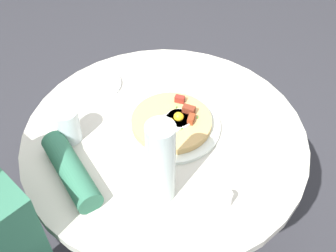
{
  "coord_description": "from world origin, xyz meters",
  "views": [
    {
      "loc": [
        -0.59,
        0.6,
        1.66
      ],
      "look_at": [
        0.0,
        -0.02,
        0.76
      ],
      "focal_mm": 44.37,
      "sensor_mm": 36.0,
      "label": 1
    }
  ],
  "objects_px": {
    "fork": "(236,86)",
    "water_bottle": "(161,163)",
    "knife": "(237,93)",
    "pizza_plate": "(171,126)",
    "bread_plate": "(95,85)",
    "dining_table": "(165,170)",
    "breakfast_pizza": "(172,121)",
    "salt_shaker": "(227,199)",
    "water_glass": "(68,125)"
  },
  "relations": [
    {
      "from": "fork",
      "to": "water_bottle",
      "type": "xyz_separation_m",
      "value": [
        -0.12,
        0.48,
        0.12
      ]
    },
    {
      "from": "water_bottle",
      "to": "knife",
      "type": "bearing_deg",
      "value": -77.99
    },
    {
      "from": "pizza_plate",
      "to": "knife",
      "type": "height_order",
      "value": "pizza_plate"
    },
    {
      "from": "fork",
      "to": "bread_plate",
      "type": "bearing_deg",
      "value": 1.66
    },
    {
      "from": "dining_table",
      "to": "bread_plate",
      "type": "xyz_separation_m",
      "value": [
        0.32,
        0.0,
        0.18
      ]
    },
    {
      "from": "breakfast_pizza",
      "to": "fork",
      "type": "bearing_deg",
      "value": -95.4
    },
    {
      "from": "pizza_plate",
      "to": "salt_shaker",
      "type": "bearing_deg",
      "value": 160.62
    },
    {
      "from": "dining_table",
      "to": "water_glass",
      "type": "bearing_deg",
      "value": 46.98
    },
    {
      "from": "bread_plate",
      "to": "water_bottle",
      "type": "bearing_deg",
      "value": 161.7
    },
    {
      "from": "water_glass",
      "to": "salt_shaker",
      "type": "distance_m",
      "value": 0.5
    },
    {
      "from": "knife",
      "to": "water_glass",
      "type": "distance_m",
      "value": 0.56
    },
    {
      "from": "fork",
      "to": "knife",
      "type": "bearing_deg",
      "value": 90.0
    },
    {
      "from": "breakfast_pizza",
      "to": "fork",
      "type": "height_order",
      "value": "breakfast_pizza"
    },
    {
      "from": "water_bottle",
      "to": "water_glass",
      "type": "bearing_deg",
      "value": 7.92
    },
    {
      "from": "knife",
      "to": "salt_shaker",
      "type": "bearing_deg",
      "value": 82.23
    },
    {
      "from": "water_bottle",
      "to": "fork",
      "type": "bearing_deg",
      "value": -75.93
    },
    {
      "from": "knife",
      "to": "pizza_plate",
      "type": "bearing_deg",
      "value": 36.96
    },
    {
      "from": "bread_plate",
      "to": "water_glass",
      "type": "distance_m",
      "value": 0.25
    },
    {
      "from": "pizza_plate",
      "to": "dining_table",
      "type": "bearing_deg",
      "value": 99.27
    },
    {
      "from": "breakfast_pizza",
      "to": "water_glass",
      "type": "height_order",
      "value": "water_glass"
    },
    {
      "from": "fork",
      "to": "knife",
      "type": "relative_size",
      "value": 1.0
    },
    {
      "from": "salt_shaker",
      "to": "breakfast_pizza",
      "type": "bearing_deg",
      "value": -19.82
    },
    {
      "from": "knife",
      "to": "water_bottle",
      "type": "bearing_deg",
      "value": 60.5
    },
    {
      "from": "fork",
      "to": "water_glass",
      "type": "distance_m",
      "value": 0.57
    },
    {
      "from": "salt_shaker",
      "to": "dining_table",
      "type": "bearing_deg",
      "value": -13.12
    },
    {
      "from": "breakfast_pizza",
      "to": "bread_plate",
      "type": "bearing_deg",
      "value": 7.45
    },
    {
      "from": "breakfast_pizza",
      "to": "water_bottle",
      "type": "height_order",
      "value": "water_bottle"
    },
    {
      "from": "water_glass",
      "to": "salt_shaker",
      "type": "xyz_separation_m",
      "value": [
        -0.48,
        -0.14,
        -0.03
      ]
    },
    {
      "from": "water_bottle",
      "to": "dining_table",
      "type": "bearing_deg",
      "value": -47.86
    },
    {
      "from": "dining_table",
      "to": "salt_shaker",
      "type": "distance_m",
      "value": 0.36
    },
    {
      "from": "water_glass",
      "to": "water_bottle",
      "type": "relative_size",
      "value": 0.42
    },
    {
      "from": "fork",
      "to": "salt_shaker",
      "type": "relative_size",
      "value": 3.66
    },
    {
      "from": "water_glass",
      "to": "water_bottle",
      "type": "xyz_separation_m",
      "value": [
        -0.33,
        -0.05,
        0.07
      ]
    },
    {
      "from": "dining_table",
      "to": "water_glass",
      "type": "distance_m",
      "value": 0.36
    },
    {
      "from": "water_glass",
      "to": "fork",
      "type": "bearing_deg",
      "value": -112.12
    },
    {
      "from": "dining_table",
      "to": "breakfast_pizza",
      "type": "height_order",
      "value": "breakfast_pizza"
    },
    {
      "from": "pizza_plate",
      "to": "knife",
      "type": "bearing_deg",
      "value": -101.53
    },
    {
      "from": "knife",
      "to": "salt_shaker",
      "type": "relative_size",
      "value": 3.66
    },
    {
      "from": "breakfast_pizza",
      "to": "salt_shaker",
      "type": "distance_m",
      "value": 0.31
    },
    {
      "from": "breakfast_pizza",
      "to": "bread_plate",
      "type": "height_order",
      "value": "breakfast_pizza"
    },
    {
      "from": "pizza_plate",
      "to": "salt_shaker",
      "type": "distance_m",
      "value": 0.31
    },
    {
      "from": "breakfast_pizza",
      "to": "water_bottle",
      "type": "relative_size",
      "value": 0.95
    },
    {
      "from": "knife",
      "to": "water_glass",
      "type": "xyz_separation_m",
      "value": [
        0.24,
        0.5,
        0.05
      ]
    },
    {
      "from": "fork",
      "to": "water_glass",
      "type": "xyz_separation_m",
      "value": [
        0.21,
        0.53,
        0.05
      ]
    },
    {
      "from": "water_bottle",
      "to": "salt_shaker",
      "type": "relative_size",
      "value": 5.23
    },
    {
      "from": "bread_plate",
      "to": "water_bottle",
      "type": "distance_m",
      "value": 0.51
    },
    {
      "from": "pizza_plate",
      "to": "fork",
      "type": "xyz_separation_m",
      "value": [
        -0.03,
        -0.29,
        0.0
      ]
    },
    {
      "from": "dining_table",
      "to": "fork",
      "type": "height_order",
      "value": "fork"
    },
    {
      "from": "breakfast_pizza",
      "to": "fork",
      "type": "distance_m",
      "value": 0.29
    },
    {
      "from": "breakfast_pizza",
      "to": "water_glass",
      "type": "bearing_deg",
      "value": 52.38
    }
  ]
}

